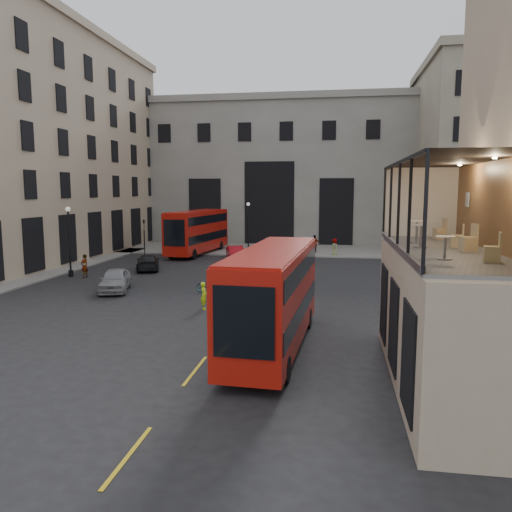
# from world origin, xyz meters

# --- Properties ---
(ground) EXTENTS (140.00, 140.00, 0.00)m
(ground) POSITION_xyz_m (0.00, 0.00, 0.00)
(ground) COLOR black
(ground) RESTS_ON ground
(host_frontage) EXTENTS (3.00, 11.00, 4.50)m
(host_frontage) POSITION_xyz_m (6.50, 0.00, 2.25)
(host_frontage) COLOR tan
(host_frontage) RESTS_ON ground
(cafe_floor) EXTENTS (3.00, 10.00, 0.10)m
(cafe_floor) POSITION_xyz_m (6.50, 0.00, 4.55)
(cafe_floor) COLOR slate
(cafe_floor) RESTS_ON host_frontage
(gateway) EXTENTS (35.00, 10.60, 18.00)m
(gateway) POSITION_xyz_m (-5.00, 47.99, 9.39)
(gateway) COLOR gray
(gateway) RESTS_ON ground
(building_right) EXTENTS (16.60, 18.60, 20.00)m
(building_right) POSITION_xyz_m (20.00, 39.97, 10.39)
(building_right) COLOR #A19682
(building_right) RESTS_ON ground
(pavement_far) EXTENTS (40.00, 12.00, 0.12)m
(pavement_far) POSITION_xyz_m (-6.00, 38.00, 0.06)
(pavement_far) COLOR slate
(pavement_far) RESTS_ON ground
(traffic_light_near) EXTENTS (0.16, 0.20, 3.80)m
(traffic_light_near) POSITION_xyz_m (-1.00, 12.00, 2.42)
(traffic_light_near) COLOR black
(traffic_light_near) RESTS_ON ground
(traffic_light_far) EXTENTS (0.16, 0.20, 3.80)m
(traffic_light_far) POSITION_xyz_m (-15.00, 28.00, 2.42)
(traffic_light_far) COLOR black
(traffic_light_far) RESTS_ON ground
(street_lamp_a) EXTENTS (0.36, 0.36, 5.33)m
(street_lamp_a) POSITION_xyz_m (-17.00, 18.00, 2.39)
(street_lamp_a) COLOR black
(street_lamp_a) RESTS_ON ground
(street_lamp_b) EXTENTS (0.36, 0.36, 5.33)m
(street_lamp_b) POSITION_xyz_m (-6.00, 34.00, 2.39)
(street_lamp_b) COLOR black
(street_lamp_b) RESTS_ON ground
(bus_near) EXTENTS (2.96, 10.63, 4.20)m
(bus_near) POSITION_xyz_m (0.50, 3.09, 2.36)
(bus_near) COLOR #AB150B
(bus_near) RESTS_ON ground
(bus_far) EXTENTS (3.87, 11.51, 4.50)m
(bus_far) POSITION_xyz_m (-11.08, 32.75, 2.53)
(bus_far) COLOR #AF140C
(bus_far) RESTS_ON ground
(car_a) EXTENTS (2.90, 4.67, 1.48)m
(car_a) POSITION_xyz_m (-11.21, 13.26, 0.74)
(car_a) COLOR gray
(car_a) RESTS_ON ground
(car_b) EXTENTS (2.65, 4.30, 1.34)m
(car_b) POSITION_xyz_m (-6.32, 28.91, 0.67)
(car_b) COLOR #A70A16
(car_b) RESTS_ON ground
(car_c) EXTENTS (3.16, 4.74, 1.28)m
(car_c) POSITION_xyz_m (-12.32, 21.92, 0.64)
(car_c) COLOR black
(car_c) RESTS_ON ground
(bicycle) EXTENTS (1.79, 0.95, 0.90)m
(bicycle) POSITION_xyz_m (-5.04, 13.68, 0.45)
(bicycle) COLOR gray
(bicycle) RESTS_ON ground
(cyclist) EXTENTS (0.53, 0.65, 1.53)m
(cyclist) POSITION_xyz_m (-4.16, 9.31, 0.76)
(cyclist) COLOR #DDFF1A
(cyclist) RESTS_ON ground
(pedestrian_a) EXTENTS (1.17, 1.06, 1.97)m
(pedestrian_a) POSITION_xyz_m (-12.36, 30.22, 0.98)
(pedestrian_a) COLOR gray
(pedestrian_a) RESTS_ON ground
(pedestrian_b) EXTENTS (1.26, 1.21, 1.72)m
(pedestrian_b) POSITION_xyz_m (-11.88, 36.30, 0.86)
(pedestrian_b) COLOR gray
(pedestrian_b) RESTS_ON ground
(pedestrian_c) EXTENTS (1.20, 0.63, 1.95)m
(pedestrian_c) POSITION_xyz_m (0.85, 35.13, 0.97)
(pedestrian_c) COLOR gray
(pedestrian_c) RESTS_ON ground
(pedestrian_d) EXTENTS (0.74, 0.97, 1.78)m
(pedestrian_d) POSITION_xyz_m (2.92, 33.32, 0.89)
(pedestrian_d) COLOR gray
(pedestrian_d) RESTS_ON ground
(pedestrian_e) EXTENTS (0.59, 0.74, 1.78)m
(pedestrian_e) POSITION_xyz_m (-15.70, 17.71, 0.89)
(pedestrian_e) COLOR gray
(pedestrian_e) RESTS_ON ground
(cafe_table_near) EXTENTS (0.54, 0.54, 0.67)m
(cafe_table_near) POSITION_xyz_m (6.03, -2.29, 5.04)
(cafe_table_near) COLOR white
(cafe_table_near) RESTS_ON cafe_floor
(cafe_table_mid) EXTENTS (0.64, 0.64, 0.79)m
(cafe_table_mid) POSITION_xyz_m (5.86, 0.73, 5.13)
(cafe_table_mid) COLOR beige
(cafe_table_mid) RESTS_ON cafe_floor
(cafe_table_far) EXTENTS (0.67, 0.67, 0.84)m
(cafe_table_far) POSITION_xyz_m (5.95, 2.25, 5.16)
(cafe_table_far) COLOR white
(cafe_table_far) RESTS_ON cafe_floor
(cafe_chair_a) EXTENTS (0.48, 0.48, 0.83)m
(cafe_chair_a) POSITION_xyz_m (7.20, -2.67, 4.85)
(cafe_chair_a) COLOR tan
(cafe_chair_a) RESTS_ON cafe_floor
(cafe_chair_b) EXTENTS (0.54, 0.54, 0.90)m
(cafe_chair_b) POSITION_xyz_m (7.19, -0.18, 4.87)
(cafe_chair_b) COLOR tan
(cafe_chair_b) RESTS_ON cafe_floor
(cafe_chair_c) EXTENTS (0.46, 0.46, 0.80)m
(cafe_chair_c) POSITION_xyz_m (7.12, 0.99, 4.84)
(cafe_chair_c) COLOR #D7B37C
(cafe_chair_c) RESTS_ON cafe_floor
(cafe_chair_d) EXTENTS (0.51, 0.51, 0.85)m
(cafe_chair_d) POSITION_xyz_m (7.09, 3.80, 4.86)
(cafe_chair_d) COLOR tan
(cafe_chair_d) RESTS_ON cafe_floor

